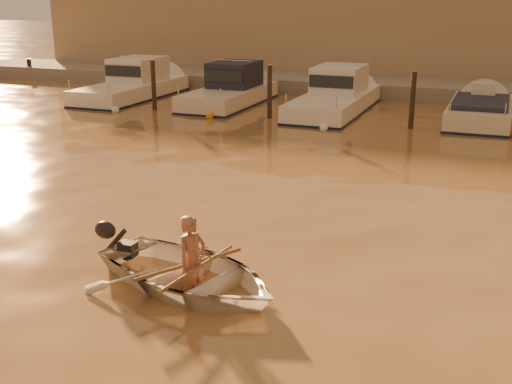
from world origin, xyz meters
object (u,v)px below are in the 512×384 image
at_px(dinghy, 188,274).
at_px(waterfront_building, 456,36).
at_px(moored_boat_3, 480,116).
at_px(moored_boat_0, 131,84).
at_px(moored_boat_2, 335,96).
at_px(moored_boat_1, 229,90).
at_px(person, 192,262).

bearing_deg(dinghy, waterfront_building, 13.51).
height_order(dinghy, moored_boat_3, moored_boat_3).
bearing_deg(moored_boat_0, dinghy, -55.41).
distance_m(moored_boat_2, waterfront_building, 11.69).
distance_m(dinghy, moored_boat_3, 16.80).
xyz_separation_m(moored_boat_1, moored_boat_3, (10.13, 0.00, -0.40)).
distance_m(person, moored_boat_1, 17.71).
xyz_separation_m(person, moored_boat_3, (3.53, 16.43, -0.25)).
height_order(moored_boat_1, moored_boat_3, moored_boat_1).
relative_size(moored_boat_0, moored_boat_2, 0.96).
distance_m(moored_boat_0, waterfront_building, 17.08).
distance_m(person, waterfront_building, 27.54).
bearing_deg(waterfront_building, moored_boat_3, -79.78).
relative_size(dinghy, moored_boat_0, 0.46).
bearing_deg(dinghy, moored_boat_3, 4.49).
bearing_deg(person, dinghy, 90.00).
relative_size(moored_boat_3, waterfront_building, 0.14).
xyz_separation_m(moored_boat_0, moored_boat_3, (14.93, 0.00, -0.40)).
height_order(moored_boat_2, moored_boat_3, moored_boat_2).
bearing_deg(person, moored_boat_0, 51.70).
bearing_deg(dinghy, moored_boat_2, 23.58).
xyz_separation_m(dinghy, moored_boat_3, (3.62, 16.40, -0.01)).
bearing_deg(dinghy, moored_boat_1, 38.56).
bearing_deg(moored_boat_2, moored_boat_0, 180.00).
bearing_deg(moored_boat_2, moored_boat_1, 180.00).
height_order(moored_boat_1, waterfront_building, waterfront_building).
bearing_deg(moored_boat_0, moored_boat_3, 0.00).
xyz_separation_m(moored_boat_1, moored_boat_2, (4.59, 0.00, 0.00)).
height_order(dinghy, moored_boat_0, moored_boat_0).
height_order(moored_boat_1, moored_boat_2, same).
distance_m(moored_boat_0, moored_boat_2, 9.40).
xyz_separation_m(moored_boat_0, moored_boat_1, (4.81, 0.00, 0.00)).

